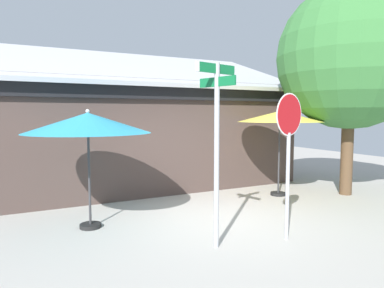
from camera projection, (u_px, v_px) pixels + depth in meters
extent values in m
cube|color=#ADA8A0|center=(218.00, 221.00, 7.80)|extent=(28.00, 28.00, 0.10)
cube|color=#473833|center=(144.00, 134.00, 11.69)|extent=(9.42, 4.26, 3.33)
cube|color=silver|center=(144.00, 67.00, 11.37)|extent=(9.92, 4.76, 1.62)
cube|color=black|center=(169.00, 92.00, 9.65)|extent=(8.82, 0.16, 0.44)
cylinder|color=#A8AAB2|center=(217.00, 157.00, 5.99)|extent=(0.09, 0.09, 3.22)
cube|color=#116B38|center=(217.00, 69.00, 5.86)|extent=(0.82, 0.23, 0.16)
cube|color=#116B38|center=(217.00, 82.00, 5.88)|extent=(0.23, 0.82, 0.16)
cube|color=white|center=(197.00, 66.00, 5.57)|extent=(0.07, 0.05, 0.16)
cylinder|color=#A8AAB2|center=(288.00, 187.00, 6.44)|extent=(0.07, 0.07, 2.01)
cylinder|color=white|center=(289.00, 115.00, 6.32)|extent=(0.76, 0.20, 0.78)
cylinder|color=red|center=(289.00, 115.00, 6.32)|extent=(0.72, 0.20, 0.73)
cylinder|color=black|center=(91.00, 226.00, 7.18)|extent=(0.44, 0.44, 0.08)
cylinder|color=#333335|center=(89.00, 180.00, 7.10)|extent=(0.05, 0.05, 2.02)
cone|color=#2D99BC|center=(88.00, 123.00, 7.00)|extent=(2.55, 2.55, 0.41)
sphere|color=silver|center=(88.00, 111.00, 6.98)|extent=(0.08, 0.08, 0.08)
cylinder|color=black|center=(278.00, 194.00, 10.06)|extent=(0.44, 0.44, 0.08)
cylinder|color=#333335|center=(279.00, 158.00, 9.97)|extent=(0.05, 0.05, 2.18)
cone|color=#EAD14C|center=(280.00, 116.00, 9.87)|extent=(2.40, 2.40, 0.31)
sphere|color=silver|center=(280.00, 110.00, 9.85)|extent=(0.08, 0.08, 0.08)
cylinder|color=brown|center=(347.00, 153.00, 10.08)|extent=(0.34, 0.34, 2.43)
sphere|color=#387538|center=(351.00, 57.00, 9.84)|extent=(4.13, 4.13, 4.13)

